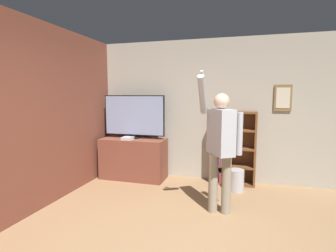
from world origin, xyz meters
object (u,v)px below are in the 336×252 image
object	(u,v)px
bookshelf	(230,149)
waste_bin	(236,180)
game_console	(128,138)
television	(134,116)
person	(221,142)

from	to	relation	value
bookshelf	waste_bin	size ratio (longest dim) A/B	3.65
game_console	bookshelf	size ratio (longest dim) A/B	0.15
television	game_console	distance (m)	0.46
bookshelf	person	distance (m)	1.35
game_console	person	xyz separation A→B (m)	(1.83, -0.97, 0.19)
bookshelf	person	bearing A→B (deg)	-93.26
game_console	person	distance (m)	2.08
television	bookshelf	xyz separation A→B (m)	(1.84, 0.15, -0.57)
waste_bin	game_console	bearing A→B (deg)	179.32
person	bookshelf	bearing A→B (deg)	143.59
television	person	bearing A→B (deg)	-33.21
person	waste_bin	distance (m)	1.28
television	bookshelf	size ratio (longest dim) A/B	0.91
bookshelf	waste_bin	world-z (taller)	bookshelf
game_console	waste_bin	world-z (taller)	game_console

